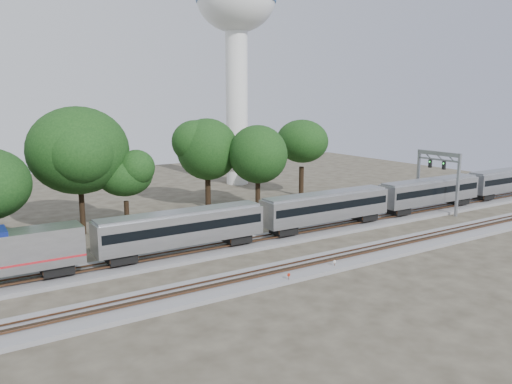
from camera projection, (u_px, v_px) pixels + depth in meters
ground at (238, 268)px, 50.00m from camera, size 160.00×160.00×0.00m
track_far at (211, 251)px, 54.95m from camera, size 160.00×5.00×0.73m
track_near at (260, 278)px, 46.64m from camera, size 160.00×5.00×0.73m
train at (328, 206)px, 63.13m from camera, size 95.50×3.30×4.86m
switch_stand_red at (289, 277)px, 45.59m from camera, size 0.32×0.06×1.00m
switch_stand_white at (335, 264)px, 49.37m from camera, size 0.31×0.06×0.97m
switch_lever at (322, 269)px, 49.07m from camera, size 0.53×0.35×0.30m
water_tower at (236, 23)px, 94.10m from camera, size 15.04×15.04×41.63m
signal_gantry at (438, 168)px, 73.63m from camera, size 0.63×7.47×9.08m
tree_3 at (78, 151)px, 60.59m from camera, size 10.67×10.67×15.04m
tree_4 at (125, 175)px, 62.31m from camera, size 7.48×7.48×10.55m
tree_5 at (207, 149)px, 75.82m from camera, size 9.28×9.28×13.09m
tree_6 at (258, 154)px, 72.92m from camera, size 8.84×8.84×12.47m
tree_7 at (302, 141)px, 85.17m from camera, size 9.71×9.71×13.69m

